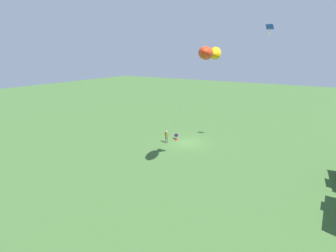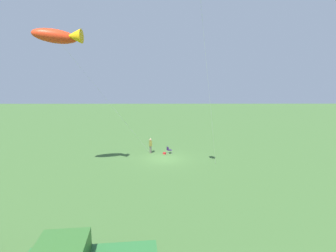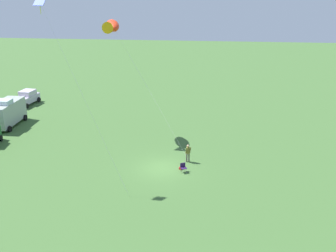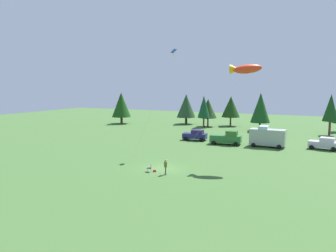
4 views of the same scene
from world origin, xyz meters
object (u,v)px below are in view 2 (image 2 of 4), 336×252
object	(u,v)px
person_kite_flyer	(151,145)
folding_chair	(169,150)
backpack_on_grass	(165,153)
kite_large_fish	(60,36)

from	to	relation	value
person_kite_flyer	folding_chair	size ratio (longest dim) A/B	2.12
person_kite_flyer	backpack_on_grass	bearing A→B (deg)	-42.63
folding_chair	backpack_on_grass	size ratio (longest dim) A/B	2.56
folding_chair	kite_large_fish	world-z (taller)	kite_large_fish
backpack_on_grass	folding_chair	bearing A→B (deg)	-152.59
person_kite_flyer	backpack_on_grass	world-z (taller)	person_kite_flyer
person_kite_flyer	folding_chair	bearing A→B (deg)	-32.14
folding_chair	backpack_on_grass	xyz separation A→B (m)	(0.48, 0.25, -0.38)
person_kite_flyer	backpack_on_grass	xyz separation A→B (m)	(-1.63, 0.54, -0.91)
folding_chair	kite_large_fish	size ratio (longest dim) A/B	0.07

